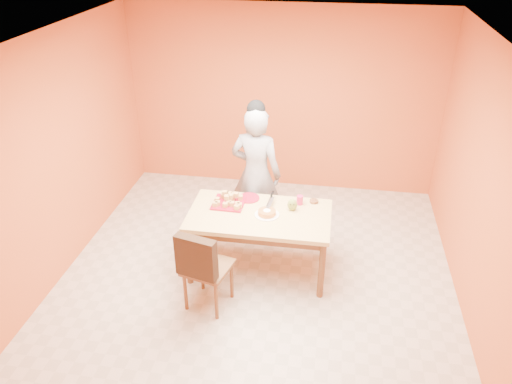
% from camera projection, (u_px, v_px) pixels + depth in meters
% --- Properties ---
extents(floor, '(5.00, 5.00, 0.00)m').
position_uv_depth(floor, '(255.00, 285.00, 5.70)').
color(floor, beige).
rests_on(floor, ground).
extents(ceiling, '(5.00, 5.00, 0.00)m').
position_uv_depth(ceiling, '(254.00, 45.00, 4.38)').
color(ceiling, white).
rests_on(ceiling, wall_back).
extents(wall_back, '(4.50, 0.00, 4.50)m').
position_uv_depth(wall_back, '(283.00, 100.00, 7.20)').
color(wall_back, '#C8592E').
rests_on(wall_back, floor).
extents(wall_left, '(0.00, 5.00, 5.00)m').
position_uv_depth(wall_left, '(48.00, 165.00, 5.36)').
color(wall_left, '#C8592E').
rests_on(wall_left, floor).
extents(wall_right, '(0.00, 5.00, 5.00)m').
position_uv_depth(wall_right, '(488.00, 198.00, 4.73)').
color(wall_right, '#C8592E').
rests_on(wall_right, floor).
extents(dining_table, '(1.60, 0.90, 0.76)m').
position_uv_depth(dining_table, '(259.00, 221.00, 5.65)').
color(dining_table, '#E1C476').
rests_on(dining_table, floor).
extents(dining_chair, '(0.56, 0.62, 0.99)m').
position_uv_depth(dining_chair, '(207.00, 266.00, 5.17)').
color(dining_chair, brown).
rests_on(dining_chair, floor).
extents(pastry_pile, '(0.33, 0.33, 0.11)m').
position_uv_depth(pastry_pile, '(229.00, 198.00, 5.76)').
color(pastry_pile, tan).
rests_on(pastry_pile, pastry_platter).
extents(person, '(0.70, 0.52, 1.76)m').
position_uv_depth(person, '(256.00, 174.00, 6.19)').
color(person, '#949497').
rests_on(person, floor).
extents(pastry_platter, '(0.37, 0.37, 0.02)m').
position_uv_depth(pastry_platter, '(229.00, 203.00, 5.79)').
color(pastry_platter, maroon).
rests_on(pastry_platter, dining_table).
extents(red_dinner_plate, '(0.30, 0.30, 0.02)m').
position_uv_depth(red_dinner_plate, '(249.00, 198.00, 5.90)').
color(red_dinner_plate, maroon).
rests_on(red_dinner_plate, dining_table).
extents(white_cake_plate, '(0.35, 0.35, 0.01)m').
position_uv_depth(white_cake_plate, '(267.00, 215.00, 5.58)').
color(white_cake_plate, white).
rests_on(white_cake_plate, dining_table).
extents(sponge_cake, '(0.26, 0.26, 0.05)m').
position_uv_depth(sponge_cake, '(267.00, 212.00, 5.56)').
color(sponge_cake, '#F2A03E').
rests_on(sponge_cake, white_cake_plate).
extents(cake_server, '(0.07, 0.26, 0.01)m').
position_uv_depth(cake_server, '(270.00, 202.00, 5.70)').
color(cake_server, white).
rests_on(cake_server, sponge_cake).
extents(egg_ornament, '(0.12, 0.11, 0.14)m').
position_uv_depth(egg_ornament, '(292.00, 205.00, 5.64)').
color(egg_ornament, olive).
rests_on(egg_ornament, dining_table).
extents(magenta_glass, '(0.10, 0.10, 0.11)m').
position_uv_depth(magenta_glass, '(300.00, 200.00, 5.76)').
color(magenta_glass, '#C71D54').
rests_on(magenta_glass, dining_table).
extents(checker_tin, '(0.10, 0.10, 0.03)m').
position_uv_depth(checker_tin, '(314.00, 201.00, 5.82)').
color(checker_tin, '#381D0F').
rests_on(checker_tin, dining_table).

